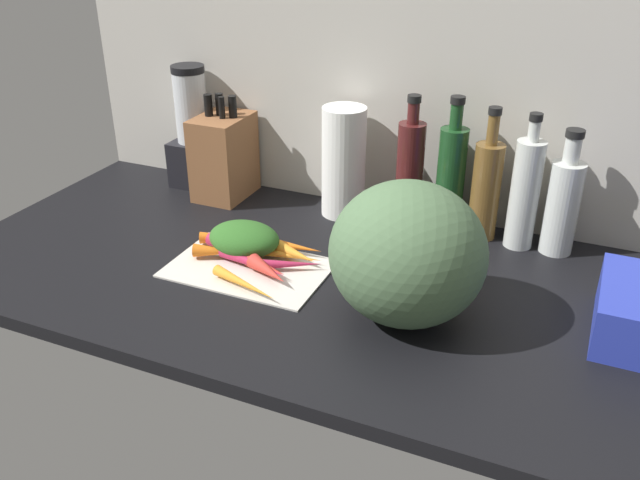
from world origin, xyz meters
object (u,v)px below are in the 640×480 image
Objects in this scene: paper_towel_roll at (344,162)px; bottle_0 at (410,173)px; carrot_8 at (250,262)px; carrot_6 at (285,245)px; carrot_10 at (245,284)px; bottle_3 at (525,193)px; bottle_4 at (563,204)px; bottle_1 at (451,177)px; carrot_0 at (225,238)px; carrot_12 at (296,254)px; carrot_2 at (230,247)px; knife_block at (224,156)px; winter_squash at (407,254)px; bottle_2 at (486,188)px; carrot_1 at (287,255)px; carrot_3 at (266,267)px; carrot_9 at (292,264)px; carrot_11 at (218,251)px; carrot_7 at (268,271)px; blender_appliance at (193,135)px; cutting_board at (248,268)px; carrot_4 at (252,263)px; carrot_5 at (257,246)px.

bottle_0 is (16.73, -0.00, -0.12)cm from paper_towel_roll.
bottle_0 reaches higher than carrot_8.
carrot_10 is at bearing -90.79° from carrot_6.
carrot_8 is at bearing -145.24° from bottle_3.
bottle_3 reaches higher than bottle_4.
carrot_0 is at bearing -147.10° from bottle_1.
carrot_2 is at bearing -169.96° from carrot_12.
knife_block is 76.30cm from bottle_3.
bottle_0 is (-11.31, 38.74, -0.08)cm from winter_squash.
carrot_12 is at bearing -139.12° from bottle_2.
bottle_4 reaches higher than carrot_1.
carrot_3 is 33.32cm from winter_squash.
carrot_9 is (15.60, -1.02, -0.44)cm from carrot_2.
carrot_11 is 69.08cm from bottle_3.
bottle_0 is at bearing 64.08° from carrot_9.
winter_squash reaches higher than carrot_9.
blender_appliance is at bearing 137.35° from carrot_7.
bottle_1 is (34.27, 35.87, 13.15)cm from cutting_board.
carrot_0 is 0.66× the size of carrot_6.
carrot_4 is 50.45cm from bottle_1.
carrot_4 is 68.95cm from bottle_4.
knife_block is at bearing 131.22° from carrot_7.
carrot_5 and carrot_10 have the same top height.
carrot_12 is at bearing -34.08° from blender_appliance.
bottle_0 is at bearing 2.06° from knife_block.
carrot_7 is 66.05cm from bottle_4.
bottle_3 is at bearing 34.76° from carrot_8.
bottle_3 is (52.93, 27.83, 11.16)cm from carrot_5.
blender_appliance is (-40.38, 45.15, 12.13)cm from carrot_10.
bottle_0 is 17.93cm from bottle_2.
carrot_4 is 62.10cm from bottle_3.
carrot_2 is 0.39× the size of blender_appliance.
winter_squash is 47.83cm from paper_towel_roll.
carrot_9 is 3.75cm from carrot_12.
carrot_3 is at bearing -48.60° from knife_block.
carrot_8 is 0.51× the size of bottle_3.
carrot_8 is 1.46× the size of carrot_11.
bottle_4 reaches higher than cutting_board.
knife_block reaches higher than cutting_board.
paper_towel_roll is 0.88× the size of bottle_2.
carrot_2 is at bearing -46.55° from carrot_0.
blender_appliance is (-36.39, 36.54, 13.69)cm from cutting_board.
paper_towel_roll is (4.01, 43.28, 11.73)cm from carrot_10.
carrot_4 is 0.64× the size of paper_towel_roll.
carrot_7 is (12.81, -6.41, 0.10)cm from carrot_2.
carrot_1 is 36.06cm from bottle_0.
bottle_3 is at bearing 37.57° from carrot_3.
carrot_10 is (-0.96, -7.60, -0.14)cm from carrot_3.
carrot_0 is 19.16cm from carrot_7.
bottle_0 is at bearing 63.86° from carrot_7.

